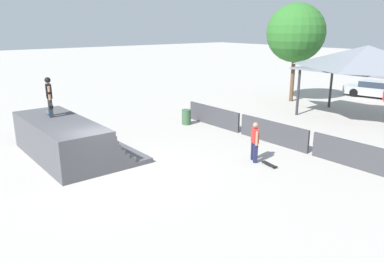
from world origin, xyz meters
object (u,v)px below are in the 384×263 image
Objects in this scene: skateboard_on_ground at (270,164)px; parked_car_silver at (376,90)px; trash_bin at (186,117)px; skateboard_on_deck at (49,113)px; bystander_walking at (255,140)px; skater_on_deck at (49,94)px; tree_beside_pavilion at (296,33)px.

skateboard_on_ground is 18.51m from parked_car_silver.
trash_bin is at bearing -179.02° from skateboard_on_ground.
parked_car_silver is at bearing 93.87° from skateboard_on_deck.
skateboard_on_ground is (0.77, 0.08, -0.86)m from bystander_walking.
skater_on_deck is at bearing 75.91° from bystander_walking.
skateboard_on_deck is at bearing -107.22° from parked_car_silver.
parked_car_silver is (3.19, 6.34, -4.29)m from tree_beside_pavilion.
tree_beside_pavilion reaches higher than skateboard_on_deck.
skateboard_on_deck is at bearing 73.27° from bystander_walking.
bystander_walking reaches higher than trash_bin.
tree_beside_pavilion is at bearing 135.51° from skateboard_on_ground.
skateboard_on_deck reaches higher than bystander_walking.
skateboard_on_ground is 14.75m from tree_beside_pavilion.
tree_beside_pavilion is 8.29m from parked_car_silver.
skateboard_on_ground is (7.62, 6.03, -1.62)m from skateboard_on_deck.
skater_on_deck is at bearing -88.05° from tree_beside_pavilion.
skateboard_on_deck is 24.19m from parked_car_silver.
skater_on_deck is 7.82m from trash_bin.
bystander_walking reaches higher than skateboard_on_ground.
skater_on_deck is 9.72m from skateboard_on_ground.
skateboard_on_ground is at bearing 49.57° from skateboard_on_deck.
skateboard_on_deck is 9.11m from bystander_walking.
skater_on_deck is at bearing -127.40° from skateboard_on_ground.
skateboard_on_deck is 0.48× the size of bystander_walking.
skateboard_on_deck is 0.17× the size of parked_car_silver.
skateboard_on_deck is at bearing -93.04° from trash_bin.
bystander_walking reaches higher than parked_car_silver.
skater_on_deck is 8.92m from bystander_walking.
trash_bin is at bearing -87.28° from tree_beside_pavilion.
tree_beside_pavilion is (-7.71, 11.60, 4.84)m from skateboard_on_ground.
tree_beside_pavilion is at bearing 105.91° from skater_on_deck.
skateboard_on_deck reaches higher than parked_car_silver.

